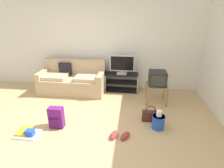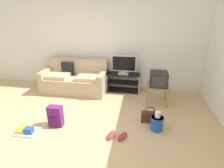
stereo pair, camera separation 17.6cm
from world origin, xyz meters
The scene contains 12 objects.
ground_plane centered at (0.00, 0.00, -0.01)m, with size 9.00×9.80×0.02m, color tan.
wall_back centered at (0.00, 2.45, 1.35)m, with size 9.00×0.10×2.70m, color silver.
couch centered at (-0.61, 1.91, 0.34)m, with size 1.83×0.84×0.91m.
tv_stand centered at (0.79, 2.14, 0.26)m, with size 0.95×0.42×0.52m.
flat_tv centered at (0.79, 2.12, 0.79)m, with size 0.70×0.22×0.54m.
side_table centered at (1.72, 1.49, 0.41)m, with size 0.53×0.53×0.48m.
crt_tv centered at (1.72, 1.51, 0.66)m, with size 0.42×0.43×0.35m.
backpack centered at (-0.38, 0.14, 0.21)m, with size 0.28×0.23×0.44m.
handbag centered at (1.51, 0.59, 0.12)m, with size 0.35×0.13×0.36m.
cleaning_bucket centered at (1.65, 0.34, 0.17)m, with size 0.25×0.25×0.40m.
sneakers_pair centered at (0.91, -0.04, 0.04)m, with size 0.41×0.29×0.09m.
floor_tray centered at (-0.85, -0.17, 0.04)m, with size 0.44×0.34×0.14m.
Camera 2 is at (1.27, -2.72, 2.17)m, focal length 28.48 mm.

